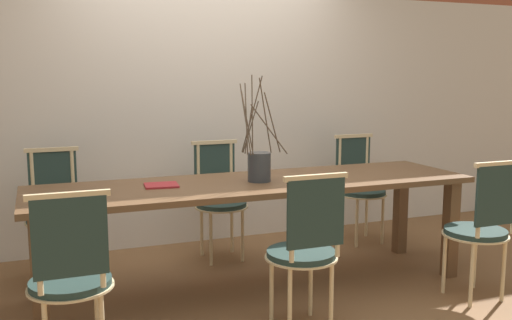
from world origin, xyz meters
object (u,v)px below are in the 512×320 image
at_px(chair_far_center, 360,184).
at_px(vase_centerpiece, 259,164).
at_px(dining_table, 256,194).
at_px(chair_near_center, 481,225).
at_px(book_stack, 161,185).

distance_m(chair_far_center, vase_centerpiece, 1.54).
relative_size(dining_table, chair_near_center, 3.20).
relative_size(chair_near_center, book_stack, 4.08).
bearing_deg(book_stack, dining_table, -5.93).
bearing_deg(book_stack, chair_far_center, 19.36).
relative_size(chair_near_center, chair_far_center, 1.00).
distance_m(chair_near_center, book_stack, 2.14).
bearing_deg(book_stack, vase_centerpiece, -6.48).
xyz_separation_m(dining_table, book_stack, (-0.65, 0.07, 0.10)).
bearing_deg(chair_far_center, book_stack, 19.36).
bearing_deg(chair_near_center, dining_table, 150.12).
bearing_deg(dining_table, chair_near_center, -29.88).
relative_size(chair_near_center, vase_centerpiece, 1.31).
xyz_separation_m(dining_table, chair_far_center, (1.30, 0.75, -0.16)).
bearing_deg(vase_centerpiece, dining_table, 156.03).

